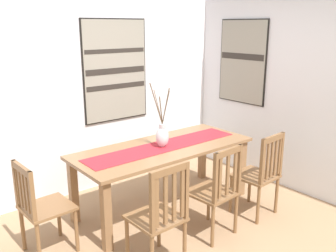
% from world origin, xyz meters
% --- Properties ---
extents(ground_plane, '(6.40, 6.40, 0.03)m').
position_xyz_m(ground_plane, '(0.00, 0.00, -0.01)').
color(ground_plane, '#A37F5B').
extents(wall_back, '(6.40, 0.12, 2.70)m').
position_xyz_m(wall_back, '(0.00, 1.86, 1.35)').
color(wall_back, silver).
rests_on(wall_back, ground_plane).
extents(wall_side, '(0.12, 6.40, 2.70)m').
position_xyz_m(wall_side, '(1.86, 0.00, 1.35)').
color(wall_side, silver).
rests_on(wall_side, ground_plane).
extents(dining_table, '(2.06, 0.85, 0.74)m').
position_xyz_m(dining_table, '(0.21, 0.80, 0.64)').
color(dining_table, '#8E6642').
rests_on(dining_table, ground_plane).
extents(table_runner, '(1.89, 0.36, 0.01)m').
position_xyz_m(table_runner, '(0.21, 0.80, 0.75)').
color(table_runner, '#B7232D').
rests_on(table_runner, dining_table).
extents(centerpiece_vase, '(0.17, 0.30, 0.71)m').
position_xyz_m(centerpiece_vase, '(0.19, 0.79, 0.88)').
color(centerpiece_vase, silver).
rests_on(centerpiece_vase, dining_table).
extents(chair_0, '(0.43, 0.43, 0.97)m').
position_xyz_m(chair_0, '(-0.49, -0.03, 0.50)').
color(chair_0, brown).
rests_on(chair_0, ground_plane).
extents(chair_1, '(0.45, 0.45, 0.95)m').
position_xyz_m(chair_1, '(0.24, 0.02, 0.48)').
color(chair_1, brown).
rests_on(chair_1, ground_plane).
extents(chair_2, '(0.45, 0.45, 0.95)m').
position_xyz_m(chair_2, '(0.92, 0.00, 0.50)').
color(chair_2, brown).
rests_on(chair_2, ground_plane).
extents(chair_3, '(0.44, 0.44, 0.90)m').
position_xyz_m(chair_3, '(-1.21, 0.80, 0.48)').
color(chair_3, brown).
rests_on(chair_3, ground_plane).
extents(painting_on_back_wall, '(0.91, 0.05, 1.28)m').
position_xyz_m(painting_on_back_wall, '(0.22, 1.79, 1.49)').
color(painting_on_back_wall, black).
extents(painting_on_side_wall, '(0.05, 0.79, 1.13)m').
position_xyz_m(painting_on_side_wall, '(1.79, 1.05, 1.57)').
color(painting_on_side_wall, black).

